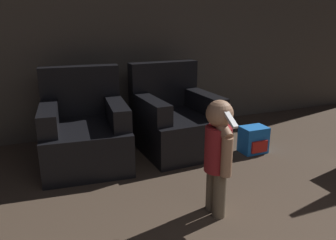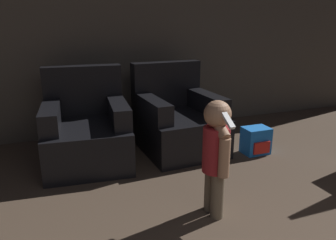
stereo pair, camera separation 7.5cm
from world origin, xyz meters
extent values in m
cube|color=#51493F|center=(0.00, 4.50, 1.30)|extent=(8.40, 0.05, 2.60)
cube|color=black|center=(-0.69, 3.64, 0.20)|extent=(0.85, 0.96, 0.40)
cube|color=black|center=(-0.66, 4.00, 0.65)|extent=(0.79, 0.23, 0.50)
cube|color=black|center=(-1.00, 3.67, 0.50)|extent=(0.23, 0.74, 0.20)
cube|color=black|center=(-0.39, 3.61, 0.50)|extent=(0.23, 0.74, 0.20)
cube|color=black|center=(0.27, 3.64, 0.20)|extent=(0.82, 0.93, 0.40)
cube|color=black|center=(0.25, 4.00, 0.65)|extent=(0.78, 0.20, 0.50)
cube|color=black|center=(-0.04, 3.62, 0.50)|extent=(0.19, 0.74, 0.20)
cube|color=black|center=(0.57, 3.65, 0.50)|extent=(0.19, 0.74, 0.20)
cylinder|color=brown|center=(0.03, 2.48, 0.17)|extent=(0.09, 0.09, 0.33)
cylinder|color=brown|center=(0.03, 2.38, 0.17)|extent=(0.09, 0.09, 0.33)
cylinder|color=maroon|center=(0.03, 2.43, 0.49)|extent=(0.18, 0.18, 0.32)
sphere|color=#A37556|center=(0.03, 2.43, 0.75)|extent=(0.18, 0.18, 0.18)
cylinder|color=#A37556|center=(0.03, 2.31, 0.48)|extent=(0.08, 0.08, 0.27)
cylinder|color=#A37556|center=(0.03, 2.43, 0.68)|extent=(0.08, 0.27, 0.20)
cube|color=white|center=(0.03, 2.31, 0.75)|extent=(0.04, 0.16, 0.10)
cube|color=blue|center=(0.97, 3.27, 0.14)|extent=(0.27, 0.20, 0.28)
cube|color=red|center=(0.97, 3.17, 0.10)|extent=(0.19, 0.02, 0.12)
camera|label=1|loc=(-1.08, 0.63, 1.34)|focal=35.00mm
camera|label=2|loc=(-1.01, 0.61, 1.34)|focal=35.00mm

